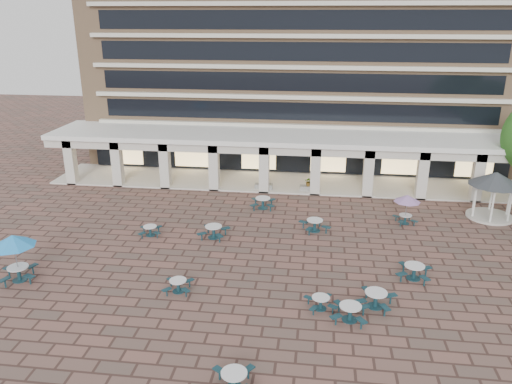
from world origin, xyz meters
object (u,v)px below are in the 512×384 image
Objects in this scene: picnic_table_2 at (321,302)px; planter_left at (264,185)px; picnic_table_1 at (234,379)px; gazebo at (495,184)px; picnic_table_0 at (178,285)px; planter_right at (309,186)px.

picnic_table_2 is 1.19× the size of planter_left.
planter_left reaches higher than picnic_table_2.
picnic_table_1 is 0.54× the size of gazebo.
planter_left is at bearing 89.69° from picnic_table_2.
picnic_table_1 is (4.21, -6.91, 0.06)m from picnic_table_0.
picnic_table_0 is 0.92× the size of picnic_table_2.
gazebo reaches higher than picnic_table_2.
planter_right reaches higher than picnic_table_2.
planter_right is at bearing 77.80° from picnic_table_2.
gazebo is 17.68m from planter_left.
picnic_table_0 is 23.78m from gazebo.
picnic_table_1 is 1.33× the size of planter_left.
planter_left is (2.68, 16.99, 0.04)m from picnic_table_0.
picnic_table_1 is 23.95m from planter_left.
picnic_table_0 is 7.60m from picnic_table_2.
planter_right is at bearing 163.40° from gazebo.
picnic_table_2 is at bearing -131.66° from gazebo.
picnic_table_1 is 24.01m from planter_right.
gazebo is at bearing -16.60° from planter_right.
gazebo reaches higher than planter_right.
planter_right is at bearing 0.00° from planter_left.
picnic_table_0 is 1.09× the size of planter_left.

